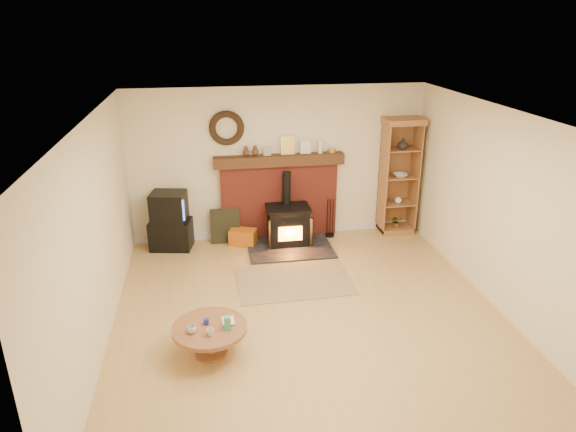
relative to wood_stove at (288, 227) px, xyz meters
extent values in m
plane|color=tan|center=(-0.09, -2.27, -0.33)|extent=(5.50, 5.50, 0.00)
cube|color=beige|center=(-0.09, 0.48, 0.97)|extent=(5.00, 0.02, 2.60)
cube|color=beige|center=(-0.09, -5.02, 0.97)|extent=(5.00, 0.02, 2.60)
cube|color=beige|center=(-2.59, -2.27, 0.97)|extent=(0.02, 5.50, 2.60)
cube|color=beige|center=(2.41, -2.27, 0.97)|extent=(0.02, 5.50, 2.60)
cube|color=white|center=(-0.09, -2.27, 2.27)|extent=(5.00, 5.50, 0.02)
cube|color=white|center=(-0.09, 0.46, -0.27)|extent=(5.00, 0.04, 0.12)
torus|color=black|center=(-0.94, 0.42, 1.62)|extent=(0.57, 0.11, 0.57)
cube|color=#9C3427|center=(-0.09, 0.41, 0.32)|extent=(2.00, 0.15, 1.30)
cube|color=#3D2513|center=(-0.09, 0.37, 1.06)|extent=(2.20, 0.22, 0.18)
cube|color=#999999|center=(-0.29, 0.38, 1.22)|extent=(0.13, 0.05, 0.14)
cube|color=gold|center=(0.06, 0.40, 1.30)|extent=(0.24, 0.06, 0.30)
cube|color=white|center=(0.36, 0.40, 1.26)|extent=(0.18, 0.05, 0.22)
cylinder|color=white|center=(0.61, 0.38, 1.26)|extent=(0.08, 0.08, 0.22)
cylinder|color=gold|center=(0.81, 0.38, 1.19)|extent=(0.14, 0.14, 0.07)
cube|color=black|center=(0.00, -0.17, -0.31)|extent=(1.40, 1.00, 0.03)
cube|color=black|center=(0.00, 0.03, 0.01)|extent=(0.66, 0.47, 0.61)
cube|color=black|center=(0.00, 0.03, 0.33)|extent=(0.72, 0.52, 0.04)
cylinder|color=black|center=(0.00, 0.18, 0.63)|extent=(0.14, 0.14, 0.56)
cube|color=orange|center=(0.00, -0.21, -0.03)|extent=(0.39, 0.02, 0.24)
cube|color=black|center=(-0.30, -0.15, -0.02)|extent=(0.16, 0.21, 0.49)
cube|color=black|center=(0.30, -0.15, -0.02)|extent=(0.16, 0.21, 0.49)
cube|color=brown|center=(-0.13, -1.29, -0.32)|extent=(1.69, 1.18, 0.01)
cube|color=black|center=(-1.95, 0.20, -0.08)|extent=(0.74, 0.58, 0.49)
cube|color=black|center=(-1.95, 0.20, 0.41)|extent=(0.63, 0.56, 0.49)
cube|color=blue|center=(-1.91, -0.03, 0.43)|extent=(0.44, 0.10, 0.35)
cube|color=#995B32|center=(2.00, 0.26, -0.28)|extent=(0.60, 0.44, 0.10)
cube|color=#995B32|center=(2.00, 0.47, 0.68)|extent=(0.60, 0.02, 1.91)
cube|color=#995B32|center=(1.71, 0.26, 0.68)|extent=(0.02, 0.44, 1.91)
cube|color=#995B32|center=(2.29, 0.26, 0.68)|extent=(0.02, 0.44, 1.91)
cube|color=#995B32|center=(2.00, 0.26, 1.68)|extent=(0.66, 0.48, 0.10)
cube|color=#995B32|center=(2.00, 0.26, 0.22)|extent=(0.56, 0.40, 0.02)
cube|color=#995B32|center=(2.00, 0.26, 0.71)|extent=(0.56, 0.40, 0.02)
cube|color=#995B32|center=(2.00, 0.26, 1.20)|extent=(0.56, 0.40, 0.02)
imported|color=white|center=(2.00, 0.21, 1.30)|extent=(0.18, 0.18, 0.19)
imported|color=white|center=(2.00, 0.21, 0.75)|extent=(0.24, 0.24, 0.06)
sphere|color=white|center=(2.00, 0.21, 0.29)|extent=(0.12, 0.12, 0.12)
imported|color=#43A470|center=(2.00, 0.21, -0.11)|extent=(0.21, 0.18, 0.23)
cube|color=#C18D10|center=(-0.76, 0.13, -0.19)|extent=(0.50, 0.41, 0.27)
cube|color=black|center=(-1.05, 0.28, -0.03)|extent=(0.50, 0.13, 0.60)
cylinder|color=black|center=(0.78, 0.23, -0.31)|extent=(0.16, 0.16, 0.04)
cylinder|color=black|center=(0.73, 0.23, 0.02)|extent=(0.02, 0.02, 0.70)
cylinder|color=black|center=(0.78, 0.23, 0.02)|extent=(0.02, 0.02, 0.70)
cylinder|color=black|center=(0.83, 0.23, 0.02)|extent=(0.02, 0.02, 0.70)
cylinder|color=brown|center=(-1.38, -2.84, -0.31)|extent=(0.38, 0.38, 0.03)
cylinder|color=brown|center=(-1.38, -2.84, -0.16)|extent=(0.14, 0.14, 0.29)
cylinder|color=brown|center=(-1.38, -2.84, 0.02)|extent=(0.86, 0.86, 0.05)
imported|color=white|center=(-1.57, -2.93, 0.08)|extent=(0.11, 0.11, 0.08)
imported|color=white|center=(-1.37, -3.02, 0.08)|extent=(0.09, 0.09, 0.08)
imported|color=#4C331E|center=(-1.23, -2.79, 0.05)|extent=(0.14, 0.19, 0.02)
cylinder|color=navy|center=(-1.41, -2.79, 0.08)|extent=(0.06, 0.06, 0.07)
cube|color=#43A470|center=(-1.18, -2.93, 0.12)|extent=(0.07, 0.07, 0.16)
camera|label=1|loc=(-1.30, -7.87, 3.33)|focal=32.00mm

